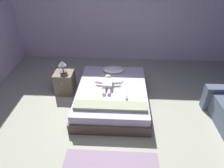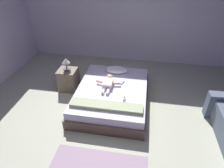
{
  "view_description": "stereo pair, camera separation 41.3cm",
  "coord_description": "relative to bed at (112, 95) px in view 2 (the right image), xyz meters",
  "views": [
    {
      "loc": [
        0.1,
        -2.65,
        2.77
      ],
      "look_at": [
        -0.09,
        0.79,
        0.48
      ],
      "focal_mm": 32.14,
      "sensor_mm": 36.0,
      "label": 1
    },
    {
      "loc": [
        0.51,
        -2.61,
        2.77
      ],
      "look_at": [
        -0.09,
        0.79,
        0.48
      ],
      "focal_mm": 32.14,
      "sensor_mm": 36.0,
      "label": 2
    }
  ],
  "objects": [
    {
      "name": "blanket",
      "position": [
        -0.0,
        -0.63,
        0.23
      ],
      "size": [
        1.34,
        0.25,
        0.06
      ],
      "color": "#A3AD87",
      "rests_on": "bed"
    },
    {
      "name": "toothbrush",
      "position": [
        0.2,
        0.22,
        0.2
      ],
      "size": [
        0.07,
        0.15,
        0.02
      ],
      "color": "blue",
      "rests_on": "bed"
    },
    {
      "name": "nightstand",
      "position": [
        -1.1,
        0.35,
        0.07
      ],
      "size": [
        0.41,
        0.44,
        0.52
      ],
      "color": "#6A5D4B",
      "rests_on": "ground_plane"
    },
    {
      "name": "bed",
      "position": [
        0.0,
        0.0,
        0.0
      ],
      "size": [
        1.49,
        1.94,
        0.38
      ],
      "color": "brown",
      "rests_on": "ground_plane"
    },
    {
      "name": "wall_behind_bed",
      "position": [
        0.09,
        2.21,
        1.18
      ],
      "size": [
        8.0,
        0.12,
        2.74
      ],
      "primitive_type": "cube",
      "color": "silver",
      "rests_on": "ground_plane"
    },
    {
      "name": "ground_plane",
      "position": [
        0.09,
        -0.79,
        -0.19
      ],
      "size": [
        8.0,
        8.0,
        0.0
      ],
      "primitive_type": "plane",
      "color": "#ABAD98"
    },
    {
      "name": "lamp",
      "position": [
        -1.1,
        0.35,
        0.53
      ],
      "size": [
        0.18,
        0.18,
        0.29
      ],
      "color": "#333338",
      "rests_on": "nightstand"
    },
    {
      "name": "baby",
      "position": [
        -0.1,
        0.09,
        0.26
      ],
      "size": [
        0.53,
        0.62,
        0.15
      ],
      "color": "white",
      "rests_on": "bed"
    },
    {
      "name": "pillow",
      "position": [
        -0.01,
        0.67,
        0.26
      ],
      "size": [
        0.5,
        0.29,
        0.14
      ],
      "color": "white",
      "rests_on": "bed"
    },
    {
      "name": "baby_bottle",
      "position": [
        0.3,
        -0.34,
        0.22
      ],
      "size": [
        0.06,
        0.09,
        0.08
      ],
      "color": "white",
      "rests_on": "bed"
    }
  ]
}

